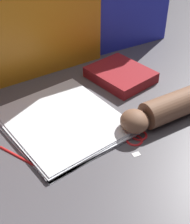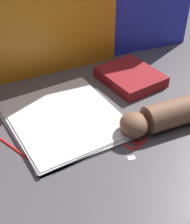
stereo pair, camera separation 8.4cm
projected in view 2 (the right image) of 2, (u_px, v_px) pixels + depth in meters
The scene contains 8 objects.
ground_plane at pixel (103, 130), 0.88m from camera, with size 6.00×6.00×0.00m, color #4C494F.
backdrop_panel_right at pixel (129, 0), 1.13m from camera, with size 0.55×0.07×0.42m.
paper_stack at pixel (64, 119), 0.91m from camera, with size 0.32×0.35×0.02m.
book_closed at pixel (130, 77), 1.07m from camera, with size 0.19×0.22×0.04m.
scissors at pixel (126, 135), 0.85m from camera, with size 0.14×0.17×0.01m.
hand_forearm at pixel (171, 114), 0.87m from camera, with size 0.30×0.11×0.08m.
paper_scrap_near at pixel (131, 158), 0.79m from camera, with size 0.02×0.02×0.00m.
pen at pixel (19, 151), 0.81m from camera, with size 0.06×0.15×0.01m.
Camera 2 is at (-0.34, -0.57, 0.57)m, focal length 50.00 mm.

